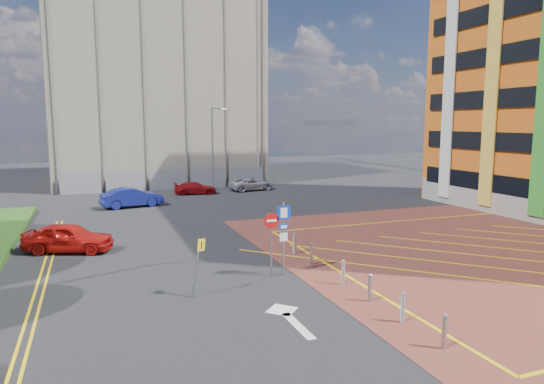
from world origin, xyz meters
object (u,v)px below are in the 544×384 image
car_red_left (68,237)px  car_blue_back (132,197)px  lamp_back (213,145)px  car_red_back (195,188)px  car_silver_back (251,184)px  sign_cluster (279,231)px  warning_sign (198,260)px

car_red_left → car_blue_back: 13.23m
lamp_back → car_red_back: lamp_back is taller
lamp_back → car_silver_back: lamp_back is taller
sign_cluster → car_red_back: 25.28m
car_red_back → car_red_left: bearing=157.0°
lamp_back → car_red_back: size_ratio=2.07×
car_blue_back → car_silver_back: size_ratio=1.06×
car_blue_back → car_silver_back: bearing=-74.7°
car_blue_back → car_red_left: bearing=150.8°
car_blue_back → car_red_back: bearing=-60.5°
lamp_back → car_blue_back: bearing=-139.7°
sign_cluster → car_red_back: size_ratio=0.83×
car_red_left → lamp_back: bearing=-11.8°
warning_sign → car_red_left: size_ratio=0.51×
sign_cluster → car_blue_back: (-4.46, 20.02, -1.18)m
sign_cluster → car_red_back: (1.58, 25.19, -1.39)m
warning_sign → car_silver_back: (10.96, 27.05, -0.82)m
sign_cluster → car_silver_back: (7.21, 25.81, -1.34)m
car_red_left → car_red_back: 20.45m
car_red_back → car_silver_back: car_silver_back is taller
lamp_back → car_red_back: bearing=-140.4°
sign_cluster → car_blue_back: sign_cluster is taller
warning_sign → sign_cluster: bearing=18.3°
car_silver_back → car_blue_back: bearing=107.1°
sign_cluster → car_red_left: bearing=139.1°
car_blue_back → car_silver_back: car_blue_back is taller
car_red_left → car_blue_back: car_blue_back is taller
warning_sign → car_red_back: 26.98m
lamp_back → warning_sign: size_ratio=3.55×
sign_cluster → warning_sign: bearing=-161.7°
car_red_back → car_silver_back: (5.63, 0.61, 0.05)m
warning_sign → car_blue_back: warning_sign is taller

